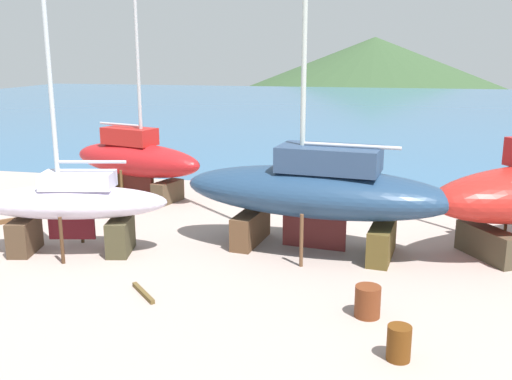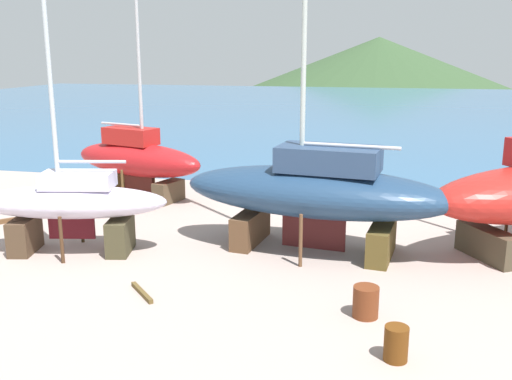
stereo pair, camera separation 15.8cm
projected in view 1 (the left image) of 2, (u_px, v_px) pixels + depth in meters
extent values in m
plane|color=#AC988F|center=(344.00, 292.00, 16.61)|extent=(52.41, 52.41, 0.00)
cube|color=#366692|center=(377.00, 109.00, 69.57)|extent=(138.18, 85.39, 0.01)
cone|color=#344E2E|center=(373.00, 78.00, 148.69)|extent=(107.91, 107.91, 20.84)
cube|color=brown|center=(251.00, 227.00, 20.75)|extent=(0.99, 2.51, 1.16)
cube|color=brown|center=(382.00, 241.00, 19.24)|extent=(0.99, 2.51, 1.16)
cylinder|color=brown|center=(301.00, 241.00, 18.38)|extent=(0.12, 0.12, 1.75)
cylinder|color=brown|center=(325.00, 213.00, 21.46)|extent=(0.12, 0.12, 1.75)
ellipsoid|color=navy|center=(315.00, 192.00, 19.64)|extent=(9.65, 4.15, 1.69)
cube|color=#541C1C|center=(314.00, 232.00, 19.97)|extent=(2.24, 0.35, 1.18)
cube|color=navy|center=(329.00, 159.00, 19.21)|extent=(3.56, 2.22, 0.84)
cylinder|color=silver|center=(351.00, 146.00, 18.87)|extent=(3.26, 0.51, 0.12)
cube|color=#483E2C|center=(487.00, 243.00, 19.20)|extent=(1.88, 2.45, 1.04)
cylinder|color=#503D22|center=(507.00, 214.00, 21.40)|extent=(0.12, 0.12, 1.71)
cube|color=brown|center=(168.00, 192.00, 26.39)|extent=(1.13, 1.74, 0.98)
cube|color=brown|center=(110.00, 183.00, 28.07)|extent=(1.13, 1.74, 0.98)
cylinder|color=brown|center=(153.00, 178.00, 28.10)|extent=(0.12, 0.12, 1.52)
cylinder|color=brown|center=(122.00, 187.00, 26.23)|extent=(0.12, 0.12, 1.52)
ellipsoid|color=#B41B1E|center=(136.00, 160.00, 26.92)|extent=(7.36, 3.96, 1.55)
cube|color=#4F1F18|center=(138.00, 187.00, 27.23)|extent=(1.65, 0.56, 1.09)
cube|color=red|center=(129.00, 136.00, 26.83)|extent=(2.79, 1.89, 0.78)
cylinder|color=#BCBDC1|center=(136.00, 36.00, 25.43)|extent=(0.16, 0.16, 9.83)
cylinder|color=#B8B8C1|center=(120.00, 124.00, 26.96)|extent=(2.41, 0.82, 0.11)
cube|color=#4C3826|center=(25.00, 236.00, 19.74)|extent=(1.01, 1.65, 1.19)
cube|color=#433D27|center=(120.00, 236.00, 19.72)|extent=(1.01, 1.65, 1.19)
cylinder|color=#4A301D|center=(62.00, 240.00, 18.65)|extent=(0.12, 0.12, 1.58)
cylinder|color=#42371E|center=(81.00, 222.00, 20.71)|extent=(0.12, 0.12, 1.58)
ellipsoid|color=silver|center=(70.00, 202.00, 19.45)|extent=(6.87, 3.26, 1.09)
cube|color=#4F1016|center=(72.00, 228.00, 19.66)|extent=(1.57, 0.41, 0.76)
cube|color=silver|center=(78.00, 180.00, 19.26)|extent=(2.57, 1.63, 0.55)
cylinder|color=silver|center=(47.00, 38.00, 18.19)|extent=(0.15, 0.15, 9.77)
cylinder|color=#B6BCCA|center=(91.00, 162.00, 19.11)|extent=(2.29, 0.59, 0.11)
cube|color=maroon|center=(373.00, 202.00, 24.86)|extent=(0.31, 0.39, 0.86)
cube|color=orange|center=(374.00, 185.00, 24.69)|extent=(0.39, 0.50, 0.64)
sphere|color=tan|center=(375.00, 175.00, 24.59)|extent=(0.22, 0.22, 0.22)
cylinder|color=brown|center=(368.00, 301.00, 14.98)|extent=(0.85, 0.85, 0.83)
cylinder|color=#5F320F|center=(399.00, 343.00, 12.86)|extent=(0.69, 0.69, 0.81)
cube|color=brown|center=(143.00, 293.00, 16.38)|extent=(1.12, 1.17, 0.13)
cube|color=brown|center=(7.00, 221.00, 23.20)|extent=(1.80, 2.00, 0.18)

